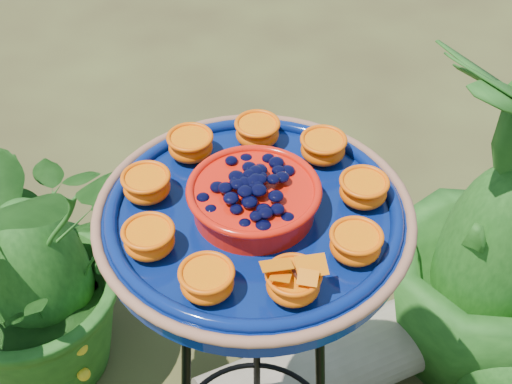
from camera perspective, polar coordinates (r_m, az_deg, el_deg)
tripod_stand at (r=1.47m, az=-0.13°, el=-13.68°), size 0.37×0.38×0.98m
feeder_dish at (r=1.14m, az=-0.16°, el=-1.65°), size 0.52×0.52×0.12m
driftwood_log at (r=2.04m, az=4.84°, el=-14.21°), size 0.69×0.49×0.22m
shrub_back_left at (r=1.97m, az=-17.46°, el=-5.05°), size 0.98×0.94×0.84m
shrub_back_right at (r=1.94m, az=18.85°, el=-2.92°), size 0.75×0.75×1.01m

